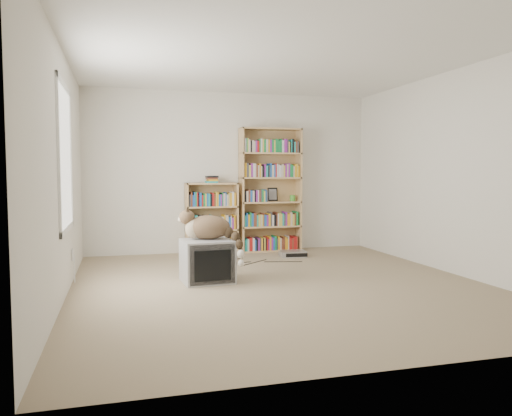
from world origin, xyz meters
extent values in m
cube|color=tan|center=(0.00, 0.00, 0.00)|extent=(4.50, 5.00, 0.01)
cube|color=silver|center=(0.00, 2.50, 1.25)|extent=(4.50, 0.02, 2.50)
cube|color=silver|center=(0.00, -2.50, 1.25)|extent=(4.50, 0.02, 2.50)
cube|color=silver|center=(-2.25, 0.00, 1.25)|extent=(0.02, 5.00, 2.50)
cube|color=silver|center=(2.25, 0.00, 1.25)|extent=(0.02, 5.00, 2.50)
cube|color=white|center=(0.00, 0.00, 2.50)|extent=(4.50, 5.00, 0.02)
cube|color=white|center=(-2.24, 0.20, 1.40)|extent=(0.02, 1.22, 1.52)
cube|color=#A3A3A5|center=(-0.76, 0.35, 0.24)|extent=(0.59, 0.54, 0.48)
cube|color=black|center=(-0.74, 0.11, 0.24)|extent=(0.51, 0.07, 0.44)
cube|color=black|center=(-0.74, 0.09, 0.23)|extent=(0.41, 0.04, 0.34)
cube|color=black|center=(-0.77, 0.46, 0.23)|extent=(0.35, 0.30, 0.29)
ellipsoid|color=#332015|center=(-0.73, 0.43, 0.62)|extent=(0.55, 0.40, 0.28)
ellipsoid|color=#332015|center=(-0.60, 0.41, 0.61)|extent=(0.26, 0.28, 0.21)
ellipsoid|color=tan|center=(-0.90, 0.43, 0.61)|extent=(0.22, 0.22, 0.23)
ellipsoid|color=#332015|center=(-0.97, 0.45, 0.74)|extent=(0.20, 0.19, 0.17)
sphere|color=beige|center=(-1.04, 0.47, 0.71)|extent=(0.08, 0.08, 0.07)
cone|color=black|center=(-0.98, 0.42, 0.82)|extent=(0.08, 0.09, 0.09)
cone|color=black|center=(-0.96, 0.51, 0.82)|extent=(0.08, 0.09, 0.09)
cube|color=tan|center=(0.12, 2.34, 0.97)|extent=(0.02, 0.30, 1.95)
cube|color=tan|center=(1.07, 2.34, 0.97)|extent=(0.02, 0.30, 1.95)
cube|color=tan|center=(0.60, 2.48, 0.97)|extent=(0.97, 0.03, 1.95)
cube|color=tan|center=(0.60, 2.34, 1.93)|extent=(0.97, 0.30, 0.02)
cube|color=tan|center=(0.60, 2.34, 0.01)|extent=(0.97, 0.30, 0.03)
cube|color=tan|center=(0.60, 2.34, 0.40)|extent=(0.97, 0.30, 0.03)
cube|color=tan|center=(0.60, 2.34, 0.78)|extent=(0.97, 0.30, 0.02)
cube|color=tan|center=(0.60, 2.34, 1.16)|extent=(0.97, 0.30, 0.02)
cube|color=tan|center=(0.60, 2.34, 1.55)|extent=(0.97, 0.30, 0.02)
cube|color=#AB1716|center=(0.60, 2.34, 0.12)|extent=(0.89, 0.24, 0.19)
cube|color=#1A55AD|center=(0.60, 2.34, 0.50)|extent=(0.89, 0.24, 0.19)
cube|color=#167D3B|center=(0.60, 2.34, 0.89)|extent=(0.89, 0.24, 0.19)
cube|color=#BDAD9B|center=(0.60, 2.34, 1.27)|extent=(0.89, 0.24, 0.19)
cube|color=black|center=(0.60, 2.34, 1.66)|extent=(0.89, 0.24, 0.19)
cube|color=tan|center=(-0.73, 2.34, 0.55)|extent=(0.02, 0.30, 1.09)
cube|color=tan|center=(0.04, 2.34, 0.55)|extent=(0.02, 0.30, 1.09)
cube|color=tan|center=(-0.35, 2.48, 0.55)|extent=(0.79, 0.03, 1.09)
cube|color=tan|center=(-0.35, 2.34, 1.08)|extent=(0.79, 0.30, 0.02)
cube|color=tan|center=(-0.35, 2.34, 0.01)|extent=(0.79, 0.30, 0.03)
cube|color=tan|center=(-0.35, 2.34, 0.37)|extent=(0.79, 0.30, 0.03)
cube|color=tan|center=(-0.35, 2.34, 0.72)|extent=(0.79, 0.30, 0.02)
cube|color=#AB1716|center=(-0.35, 2.34, 0.12)|extent=(0.71, 0.24, 0.19)
cube|color=#1A55AD|center=(-0.35, 2.34, 0.48)|extent=(0.71, 0.24, 0.19)
cube|color=#167D3B|center=(-0.35, 2.34, 0.83)|extent=(0.71, 0.24, 0.19)
cube|color=#AB1716|center=(-0.36, 2.32, 1.15)|extent=(0.19, 0.25, 0.11)
cylinder|color=green|center=(0.97, 2.34, 0.84)|extent=(0.09, 0.09, 0.10)
cube|color=black|center=(0.66, 2.44, 0.90)|extent=(0.16, 0.05, 0.21)
cube|color=#ACACB1|center=(0.76, 1.72, 0.04)|extent=(0.41, 0.31, 0.09)
cube|color=silver|center=(-2.24, 0.70, 0.32)|extent=(0.01, 0.08, 0.13)
camera|label=1|loc=(-1.71, -5.23, 1.24)|focal=35.00mm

